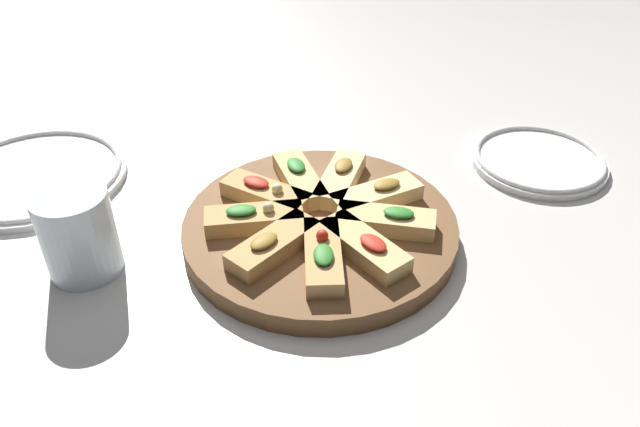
{
  "coord_description": "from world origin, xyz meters",
  "views": [
    {
      "loc": [
        0.2,
        -0.57,
        0.48
      ],
      "look_at": [
        0.0,
        0.0,
        0.04
      ],
      "focal_mm": 35.0,
      "sensor_mm": 36.0,
      "label": 1
    }
  ],
  "objects": [
    {
      "name": "ground_plane",
      "position": [
        0.0,
        0.0,
        0.0
      ],
      "size": [
        3.0,
        3.0,
        0.0
      ],
      "primitive_type": "plane",
      "color": "beige"
    },
    {
      "name": "serving_board",
      "position": [
        0.0,
        0.0,
        0.01
      ],
      "size": [
        0.34,
        0.34,
        0.03
      ],
      "primitive_type": "cylinder",
      "color": "brown",
      "rests_on": "ground_plane"
    },
    {
      "name": "focaccia_slice_0",
      "position": [
        0.03,
        -0.07,
        0.04
      ],
      "size": [
        0.08,
        0.12,
        0.03
      ],
      "color": "tan",
      "rests_on": "serving_board"
    },
    {
      "name": "focaccia_slice_1",
      "position": [
        0.07,
        -0.04,
        0.04
      ],
      "size": [
        0.12,
        0.1,
        0.03
      ],
      "color": "#DBB775",
      "rests_on": "serving_board"
    },
    {
      "name": "focaccia_slice_2",
      "position": [
        0.08,
        0.01,
        0.04
      ],
      "size": [
        0.12,
        0.06,
        0.03
      ],
      "color": "#DBB775",
      "rests_on": "serving_board"
    },
    {
      "name": "focaccia_slice_3",
      "position": [
        0.06,
        0.06,
        0.04
      ],
      "size": [
        0.11,
        0.11,
        0.03
      ],
      "color": "#E5C689",
      "rests_on": "serving_board"
    },
    {
      "name": "focaccia_slice_4",
      "position": [
        -0.0,
        0.08,
        0.04
      ],
      "size": [
        0.04,
        0.12,
        0.03
      ],
      "color": "#E5C689",
      "rests_on": "serving_board"
    },
    {
      "name": "focaccia_slice_5",
      "position": [
        -0.05,
        0.06,
        0.04
      ],
      "size": [
        0.1,
        0.12,
        0.03
      ],
      "color": "#DBB775",
      "rests_on": "serving_board"
    },
    {
      "name": "focaccia_slice_6",
      "position": [
        -0.08,
        0.02,
        0.04
      ],
      "size": [
        0.12,
        0.06,
        0.03
      ],
      "color": "tan",
      "rests_on": "serving_board"
    },
    {
      "name": "focaccia_slice_7",
      "position": [
        -0.07,
        -0.04,
        0.04
      ],
      "size": [
        0.12,
        0.09,
        0.03
      ],
      "color": "tan",
      "rests_on": "serving_board"
    },
    {
      "name": "focaccia_slice_8",
      "position": [
        -0.03,
        -0.07,
        0.04
      ],
      "size": [
        0.08,
        0.12,
        0.03
      ],
      "color": "tan",
      "rests_on": "serving_board"
    },
    {
      "name": "plate_left",
      "position": [
        -0.42,
        -0.01,
        0.01
      ],
      "size": [
        0.25,
        0.25,
        0.02
      ],
      "color": "white",
      "rests_on": "ground_plane"
    },
    {
      "name": "plate_right",
      "position": [
        0.25,
        0.27,
        0.01
      ],
      "size": [
        0.19,
        0.19,
        0.02
      ],
      "color": "white",
      "rests_on": "ground_plane"
    },
    {
      "name": "water_glass",
      "position": [
        -0.24,
        -0.14,
        0.05
      ],
      "size": [
        0.08,
        0.08,
        0.1
      ],
      "primitive_type": "cylinder",
      "color": "silver",
      "rests_on": "ground_plane"
    }
  ]
}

